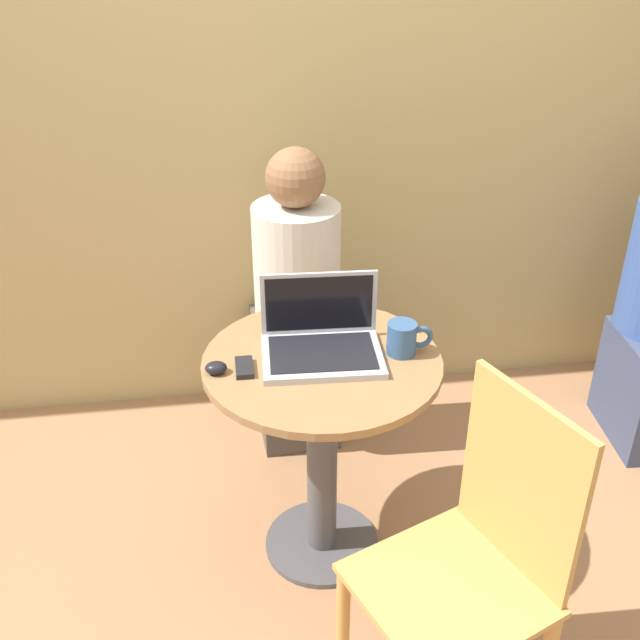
# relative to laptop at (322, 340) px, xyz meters

# --- Properties ---
(ground_plane) EXTENTS (12.00, 12.00, 0.00)m
(ground_plane) POSITION_rel_laptop_xyz_m (-0.00, -0.03, -0.78)
(ground_plane) COLOR #9E704C
(back_wall) EXTENTS (7.00, 0.05, 2.60)m
(back_wall) POSITION_rel_laptop_xyz_m (-0.00, 0.93, 0.52)
(back_wall) COLOR tan
(back_wall) RESTS_ON ground_plane
(round_table) EXTENTS (0.69, 0.69, 0.74)m
(round_table) POSITION_rel_laptop_xyz_m (-0.00, -0.03, -0.26)
(round_table) COLOR #4C4C51
(round_table) RESTS_ON ground_plane
(laptop) EXTENTS (0.35, 0.27, 0.22)m
(laptop) POSITION_rel_laptop_xyz_m (0.00, 0.00, 0.00)
(laptop) COLOR #B7B7BC
(laptop) RESTS_ON round_table
(cell_phone) EXTENTS (0.05, 0.10, 0.02)m
(cell_phone) POSITION_rel_laptop_xyz_m (-0.23, -0.06, -0.03)
(cell_phone) COLOR black
(cell_phone) RESTS_ON round_table
(computer_mouse) EXTENTS (0.06, 0.05, 0.03)m
(computer_mouse) POSITION_rel_laptop_xyz_m (-0.31, -0.06, -0.02)
(computer_mouse) COLOR black
(computer_mouse) RESTS_ON round_table
(coffee_cup) EXTENTS (0.14, 0.09, 0.10)m
(coffee_cup) POSITION_rel_laptop_xyz_m (0.23, -0.03, 0.01)
(coffee_cup) COLOR #335684
(coffee_cup) RESTS_ON round_table
(chair_empty) EXTENTS (0.52, 0.52, 0.95)m
(chair_empty) POSITION_rel_laptop_xyz_m (0.28, -0.62, -0.29)
(chair_empty) COLOR tan
(chair_empty) RESTS_ON ground_plane
(person_seated) EXTENTS (0.32, 0.49, 1.18)m
(person_seated) POSITION_rel_laptop_xyz_m (-0.01, 0.61, -0.28)
(person_seated) COLOR #4C4742
(person_seated) RESTS_ON ground_plane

